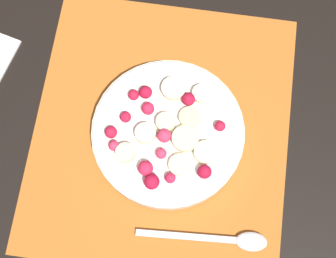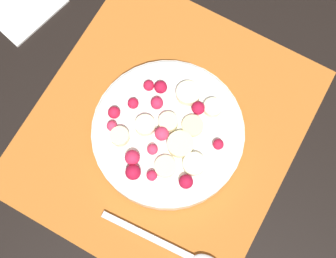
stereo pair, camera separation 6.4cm
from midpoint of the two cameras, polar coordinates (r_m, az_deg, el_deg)
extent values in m
plane|color=black|center=(0.69, -3.45, -0.67)|extent=(3.00, 3.00, 0.00)
cube|color=#B26023|center=(0.68, -3.46, -0.60)|extent=(0.41, 0.37, 0.01)
cylinder|color=silver|center=(0.66, -2.72, -1.05)|extent=(0.21, 0.21, 0.03)
torus|color=silver|center=(0.65, -2.76, -0.81)|extent=(0.21, 0.21, 0.01)
cylinder|color=white|center=(0.65, -2.78, -0.70)|extent=(0.19, 0.19, 0.00)
cylinder|color=beige|center=(0.63, -1.46, -4.95)|extent=(0.04, 0.04, 0.01)
cylinder|color=#F4EAB7|center=(0.64, -5.60, -1.09)|extent=(0.04, 0.04, 0.01)
cylinder|color=#F4EAB7|center=(0.66, 1.36, 3.82)|extent=(0.03, 0.03, 0.01)
cylinder|color=beige|center=(0.64, -3.03, 0.64)|extent=(0.03, 0.03, 0.01)
cylinder|color=beige|center=(0.64, -0.73, -1.74)|extent=(0.05, 0.05, 0.01)
cylinder|color=beige|center=(0.65, -0.14, 0.88)|extent=(0.03, 0.03, 0.01)
cylinder|color=beige|center=(0.64, -8.04, -3.44)|extent=(0.04, 0.04, 0.01)
cylinder|color=#F4EAB7|center=(0.63, 1.72, -3.41)|extent=(0.04, 0.04, 0.01)
cylinder|color=#F4EAB7|center=(0.66, -2.08, 4.43)|extent=(0.05, 0.05, 0.01)
sphere|color=red|center=(0.64, 3.59, -0.13)|extent=(0.02, 0.02, 0.02)
sphere|color=#B21433|center=(0.62, 1.58, -5.74)|extent=(0.02, 0.02, 0.02)
sphere|color=#D12347|center=(0.65, -5.24, 2.02)|extent=(0.02, 0.02, 0.02)
sphere|color=#B21433|center=(0.66, -5.51, 4.01)|extent=(0.02, 0.02, 0.02)
sphere|color=red|center=(0.65, -9.76, -0.89)|extent=(0.02, 0.02, 0.02)
sphere|color=#D12347|center=(0.63, -2.62, -6.52)|extent=(0.01, 0.01, 0.01)
sphere|color=#D12347|center=(0.63, -5.66, -5.30)|extent=(0.02, 0.02, 0.02)
sphere|color=red|center=(0.66, -6.96, 3.68)|extent=(0.02, 0.02, 0.02)
sphere|color=#DB3356|center=(0.64, -9.44, -2.53)|extent=(0.01, 0.01, 0.01)
sphere|color=#DB3356|center=(0.63, -3.70, -3.51)|extent=(0.01, 0.01, 0.01)
sphere|color=#B21433|center=(0.62, -4.77, -6.97)|extent=(0.02, 0.02, 0.02)
sphere|color=#DB3356|center=(0.64, -3.31, -1.29)|extent=(0.02, 0.02, 0.02)
sphere|color=#B21433|center=(0.65, -0.25, 3.18)|extent=(0.02, 0.02, 0.02)
sphere|color=red|center=(0.65, -8.01, 0.83)|extent=(0.02, 0.02, 0.02)
cube|color=silver|center=(0.65, -0.59, -13.48)|extent=(0.02, 0.14, 0.00)
ellipsoid|color=silver|center=(0.66, 7.38, -13.97)|extent=(0.03, 0.04, 0.01)
camera|label=1|loc=(0.03, -92.91, -10.12)|focal=50.00mm
camera|label=2|loc=(0.03, 87.09, 10.12)|focal=50.00mm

